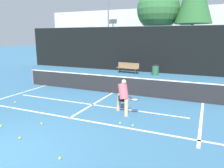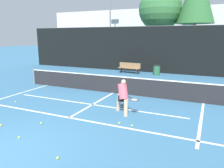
% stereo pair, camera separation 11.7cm
% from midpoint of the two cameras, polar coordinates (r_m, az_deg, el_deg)
% --- Properties ---
extents(ground_plane, '(100.00, 100.00, 0.00)m').
position_cam_midpoint_polar(ground_plane, '(6.55, -25.31, -16.05)').
color(ground_plane, teal).
extents(court_baseline_near, '(11.00, 0.10, 0.01)m').
position_cam_midpoint_polar(court_baseline_near, '(8.41, -10.67, -8.63)').
color(court_baseline_near, white).
rests_on(court_baseline_near, ground).
extents(court_service_line, '(8.25, 0.10, 0.01)m').
position_cam_midpoint_polar(court_service_line, '(9.81, -4.77, -5.36)').
color(court_service_line, white).
rests_on(court_service_line, ground).
extents(court_center_mark, '(0.10, 3.99, 0.01)m').
position_cam_midpoint_polar(court_center_mark, '(10.01, -4.11, -4.99)').
color(court_center_mark, white).
rests_on(court_center_mark, ground).
extents(court_sideline_left, '(0.10, 4.99, 0.01)m').
position_cam_midpoint_polar(court_sideline_left, '(12.73, -22.28, -2.11)').
color(court_sideline_left, white).
rests_on(court_sideline_left, ground).
extents(court_sideline_right, '(0.10, 4.99, 0.01)m').
position_cam_midpoint_polar(court_sideline_right, '(8.90, 22.65, -8.22)').
color(court_sideline_right, white).
rests_on(court_sideline_right, ground).
extents(net, '(11.09, 0.09, 1.07)m').
position_cam_midpoint_polar(net, '(11.61, 0.54, 0.08)').
color(net, slate).
rests_on(net, ground).
extents(fence_back, '(24.00, 0.06, 3.79)m').
position_cam_midpoint_polar(fence_back, '(18.53, 10.15, 8.82)').
color(fence_back, black).
rests_on(fence_back, ground).
extents(player_practicing, '(1.18, 0.75, 1.39)m').
position_cam_midpoint_polar(player_practicing, '(8.47, 3.25, -3.03)').
color(player_practicing, '#DBAD84').
rests_on(player_practicing, ground).
extents(tennis_ball_scattered_0, '(0.07, 0.07, 0.07)m').
position_cam_midpoint_polar(tennis_ball_scattered_0, '(10.98, -23.59, -4.28)').
color(tennis_ball_scattered_0, '#D1E033').
rests_on(tennis_ball_scattered_0, ground).
extents(tennis_ball_scattered_1, '(0.07, 0.07, 0.07)m').
position_cam_midpoint_polar(tennis_ball_scattered_1, '(7.72, 2.34, -10.14)').
color(tennis_ball_scattered_1, '#D1E033').
rests_on(tennis_ball_scattered_1, ground).
extents(tennis_ball_scattered_2, '(0.07, 0.07, 0.07)m').
position_cam_midpoint_polar(tennis_ball_scattered_2, '(7.23, -22.69, -12.77)').
color(tennis_ball_scattered_2, '#D1E033').
rests_on(tennis_ball_scattered_2, ground).
extents(tennis_ball_scattered_3, '(0.07, 0.07, 0.07)m').
position_cam_midpoint_polar(tennis_ball_scattered_3, '(9.99, -7.33, -4.93)').
color(tennis_ball_scattered_3, '#D1E033').
rests_on(tennis_ball_scattered_3, ground).
extents(tennis_ball_scattered_4, '(0.07, 0.07, 0.07)m').
position_cam_midpoint_polar(tennis_ball_scattered_4, '(7.54, 5.64, -10.75)').
color(tennis_ball_scattered_4, '#D1E033').
rests_on(tennis_ball_scattered_4, ground).
extents(tennis_ball_scattered_5, '(0.07, 0.07, 0.07)m').
position_cam_midpoint_polar(tennis_ball_scattered_5, '(5.87, -13.42, -18.27)').
color(tennis_ball_scattered_5, '#D1E033').
rests_on(tennis_ball_scattered_5, ground).
extents(tennis_ball_scattered_6, '(0.07, 0.07, 0.07)m').
position_cam_midpoint_polar(tennis_ball_scattered_6, '(8.40, -26.68, -9.60)').
color(tennis_ball_scattered_6, '#D1E033').
rests_on(tennis_ball_scattered_6, ground).
extents(tennis_ball_scattered_7, '(0.07, 0.07, 0.07)m').
position_cam_midpoint_polar(tennis_ball_scattered_7, '(8.06, -17.63, -9.74)').
color(tennis_ball_scattered_7, '#D1E033').
rests_on(tennis_ball_scattered_7, ground).
extents(courtside_bench, '(1.88, 0.54, 0.86)m').
position_cam_midpoint_polar(courtside_bench, '(17.90, 4.73, 4.30)').
color(courtside_bench, olive).
rests_on(courtside_bench, ground).
extents(trash_bin, '(0.55, 0.55, 0.80)m').
position_cam_midpoint_polar(trash_bin, '(17.35, 11.79, 3.57)').
color(trash_bin, '#28603D').
rests_on(trash_bin, ground).
extents(parked_car, '(1.74, 4.32, 1.38)m').
position_cam_midpoint_polar(parked_car, '(22.04, 14.00, 5.78)').
color(parked_car, maroon).
rests_on(parked_car, ground).
extents(floodlight_mast, '(1.10, 0.24, 10.21)m').
position_cam_midpoint_polar(floodlight_mast, '(26.93, -0.34, 19.53)').
color(floodlight_mast, slate).
rests_on(floodlight_mast, ground).
extents(tree_west, '(4.68, 4.68, 8.24)m').
position_cam_midpoint_polar(tree_west, '(26.09, 12.58, 18.51)').
color(tree_west, brown).
rests_on(tree_west, ground).
extents(tree_mid, '(3.63, 3.63, 4.10)m').
position_cam_midpoint_polar(tree_mid, '(27.85, -4.56, 13.66)').
color(tree_mid, brown).
rests_on(tree_mid, ground).
extents(building_far, '(36.00, 2.40, 6.53)m').
position_cam_midpoint_polar(building_far, '(30.47, 16.14, 12.47)').
color(building_far, beige).
rests_on(building_far, ground).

